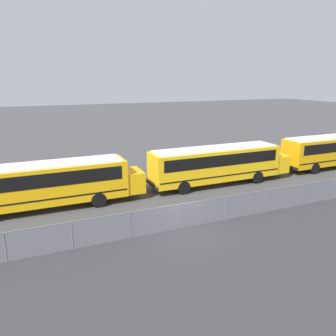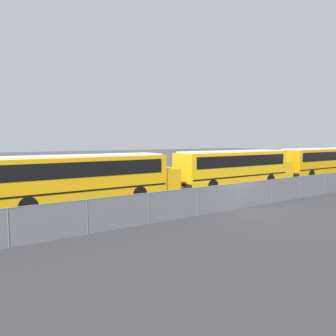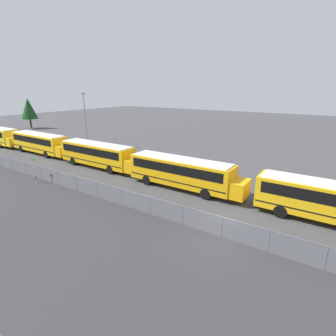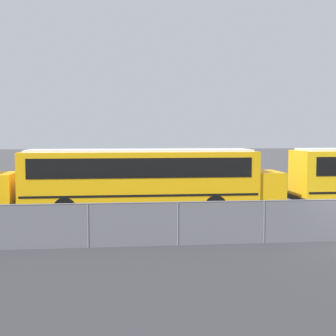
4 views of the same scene
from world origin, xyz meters
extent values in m
plane|color=#424244|center=(0.00, 0.00, 0.00)|extent=(200.00, 200.00, 0.00)
cube|color=#9EA0A5|center=(0.00, 0.00, 0.75)|extent=(116.20, 0.03, 1.50)
cube|color=slate|center=(0.00, -0.01, 0.75)|extent=(116.20, 0.01, 1.50)
cylinder|color=slate|center=(0.00, 0.00, 1.50)|extent=(116.20, 0.05, 0.05)
cylinder|color=slate|center=(-12.23, 0.00, 0.75)|extent=(0.07, 0.07, 1.50)
cylinder|color=slate|center=(-9.17, 0.00, 0.75)|extent=(0.07, 0.07, 1.50)
cylinder|color=slate|center=(-6.12, 0.00, 0.75)|extent=(0.07, 0.07, 1.50)
cylinder|color=slate|center=(-3.06, 0.00, 0.75)|extent=(0.07, 0.07, 1.50)
cylinder|color=slate|center=(0.00, 0.00, 0.75)|extent=(0.07, 0.07, 1.50)
cylinder|color=slate|center=(3.06, 0.00, 0.75)|extent=(0.07, 0.07, 1.50)
cylinder|color=slate|center=(6.12, 0.00, 0.75)|extent=(0.07, 0.07, 1.50)
cylinder|color=slate|center=(9.17, 0.00, 0.75)|extent=(0.07, 0.07, 1.50)
cube|color=#EDA80F|center=(-7.11, 6.24, 1.77)|extent=(10.96, 2.44, 2.49)
cube|color=black|center=(-7.11, 6.24, 2.31)|extent=(10.09, 2.48, 0.90)
cube|color=black|center=(-7.11, 6.24, 1.07)|extent=(10.74, 2.47, 0.10)
cube|color=#EDA80F|center=(-0.97, 6.24, 1.27)|extent=(1.32, 2.24, 1.50)
cube|color=silver|center=(-7.11, 6.24, 3.06)|extent=(10.42, 2.19, 0.10)
cylinder|color=black|center=(-3.71, 7.34, 0.52)|extent=(1.04, 0.28, 1.04)
cylinder|color=black|center=(-3.71, 5.14, 0.52)|extent=(1.04, 0.28, 1.04)
cylinder|color=black|center=(-10.51, 7.34, 0.52)|extent=(1.04, 0.28, 1.04)
cylinder|color=black|center=(-10.51, 5.14, 0.52)|extent=(1.04, 0.28, 1.04)
cube|color=yellow|center=(6.10, 6.30, 1.77)|extent=(10.96, 2.44, 2.49)
cube|color=black|center=(6.10, 6.30, 2.31)|extent=(10.09, 2.48, 0.90)
cube|color=black|center=(6.10, 6.30, 1.07)|extent=(10.74, 2.47, 0.10)
cube|color=yellow|center=(12.24, 6.30, 1.27)|extent=(1.32, 2.24, 1.50)
cube|color=black|center=(0.57, 6.30, 0.67)|extent=(0.12, 2.44, 0.24)
cube|color=silver|center=(6.10, 6.30, 3.06)|extent=(10.42, 2.19, 0.10)
cylinder|color=black|center=(9.50, 7.40, 0.52)|extent=(1.04, 0.28, 1.04)
cylinder|color=black|center=(9.50, 5.21, 0.52)|extent=(1.04, 0.28, 1.04)
cylinder|color=black|center=(2.70, 7.40, 0.52)|extent=(1.04, 0.28, 1.04)
cylinder|color=black|center=(2.70, 5.21, 0.52)|extent=(1.04, 0.28, 1.04)
cube|color=orange|center=(19.53, 6.51, 1.77)|extent=(10.96, 2.44, 2.49)
cube|color=black|center=(19.53, 6.51, 2.31)|extent=(10.09, 2.48, 0.90)
cube|color=black|center=(19.53, 6.51, 1.07)|extent=(10.74, 2.47, 0.10)
cube|color=black|center=(14.00, 6.51, 0.67)|extent=(0.12, 2.44, 0.24)
cube|color=silver|center=(19.53, 6.51, 3.06)|extent=(10.42, 2.19, 0.10)
cylinder|color=black|center=(22.93, 7.61, 0.52)|extent=(1.04, 0.28, 1.04)
cylinder|color=black|center=(16.13, 7.61, 0.52)|extent=(1.04, 0.28, 1.04)
cylinder|color=black|center=(16.13, 5.42, 0.52)|extent=(1.04, 0.28, 1.04)
camera|label=1|loc=(-7.63, -15.78, 8.41)|focal=35.00mm
camera|label=2|loc=(-14.13, -13.21, 4.05)|focal=35.00mm
camera|label=3|loc=(5.75, -15.09, 9.73)|focal=28.00mm
camera|label=4|loc=(-8.19, -15.77, 3.87)|focal=50.00mm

